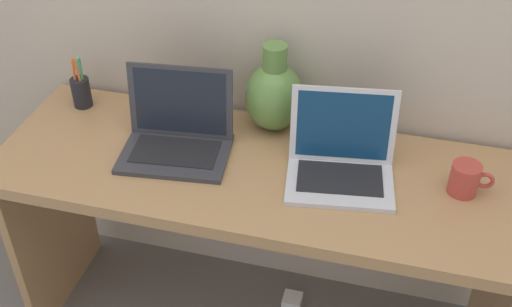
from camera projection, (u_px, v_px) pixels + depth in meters
desk at (256, 207)px, 1.97m from camera, size 1.58×0.56×0.75m
laptop_left at (178, 129)px, 1.92m from camera, size 0.34×0.27×0.24m
laptop_right at (341, 154)px, 1.82m from camera, size 0.33×0.28×0.25m
green_vase at (274, 95)px, 1.98m from camera, size 0.18×0.18×0.29m
coffee_mug at (465, 179)px, 1.76m from camera, size 0.12×0.08×0.09m
pen_cup at (81, 91)px, 2.11m from camera, size 0.06×0.06×0.19m
power_brick at (292, 300)px, 2.42m from camera, size 0.07×0.07×0.03m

